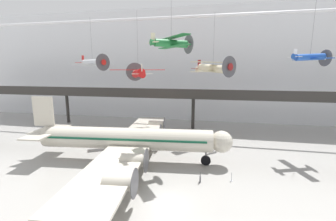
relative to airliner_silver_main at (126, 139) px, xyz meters
The scene contains 12 objects.
ground_plane 11.70m from the airliner_silver_main, 48.51° to the right, with size 260.00×260.00×0.00m, color #9E9B96.
hangar_back_wall 31.75m from the airliner_silver_main, 75.66° to the left, with size 140.00×3.00×27.19m.
mezzanine_walkway 20.45m from the airliner_silver_main, 68.26° to the left, with size 110.00×3.20×8.77m.
ceiling_truss_beam 27.57m from the airliner_silver_main, 67.67° to the left, with size 120.00×0.60×0.60m.
airliner_silver_main is the anchor object (origin of this frame).
suspended_plane_blue_trainer 27.89m from the airliner_silver_main, 16.66° to the left, with size 5.49×6.39×9.18m.
suspended_plane_red_highwing 12.89m from the airliner_silver_main, 97.21° to the left, with size 8.88×7.94×11.60m.
suspended_plane_green_biplane 14.09m from the airliner_silver_main, ahead, with size 5.52×5.90×7.71m.
suspended_plane_silver_racer 20.28m from the airliner_silver_main, 132.22° to the left, with size 7.47×8.50×9.86m.
suspended_plane_cream_biplane 19.97m from the airliner_silver_main, 49.60° to the left, with size 8.29×8.35×10.85m.
stanchion_barrier 14.58m from the airliner_silver_main, 11.43° to the right, with size 0.36×0.36×1.08m.
info_sign_pedestal 11.47m from the airliner_silver_main, 19.81° to the right, with size 0.17×0.78×1.24m.
Camera 1 is at (4.16, -19.37, 12.73)m, focal length 24.00 mm.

